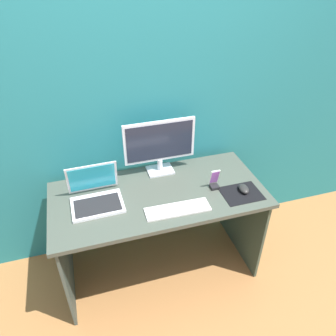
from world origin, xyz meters
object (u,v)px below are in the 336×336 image
laptop (96,196)px  phone_in_dock (214,181)px  keyboard_external (178,209)px  monitor (160,145)px  mouse (244,189)px

laptop → phone_in_dock: laptop is taller
keyboard_external → phone_in_dock: 0.33m
laptop → keyboard_external: laptop is taller
monitor → mouse: (0.46, -0.38, -0.19)m
monitor → laptop: (-0.47, -0.21, -0.17)m
keyboard_external → phone_in_dock: bearing=27.3°
monitor → phone_in_dock: monitor is taller
laptop → phone_in_dock: 0.76m
phone_in_dock → monitor: bearing=135.7°
keyboard_external → phone_in_dock: phone_in_dock is taller
monitor → phone_in_dock: (0.29, -0.28, -0.17)m
keyboard_external → mouse: (0.47, 0.05, 0.02)m
keyboard_external → phone_in_dock: size_ratio=2.88×
keyboard_external → mouse: bearing=7.6°
keyboard_external → mouse: 0.47m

